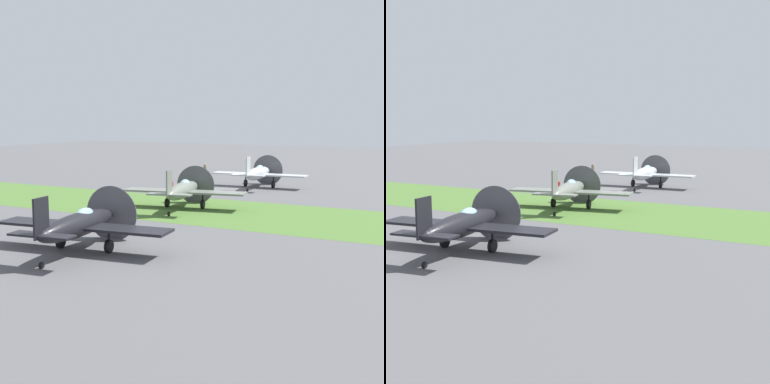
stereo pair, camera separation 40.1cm
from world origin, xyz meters
The scene contains 7 objects.
ground_plane centered at (0.00, 0.00, 0.00)m, with size 160.00×160.00×0.00m, color #515154.
grass_verge centered at (0.00, -11.59, 0.00)m, with size 120.00×11.00×0.01m, color #476B2D.
airplane_lead centered at (2.07, 2.59, 1.42)m, with size 9.51×7.52×3.39m.
airplane_wingman centered at (1.51, -11.72, 1.42)m, with size 9.56×7.62×3.38m.
airplane_trail centered at (3.20, -25.74, 1.44)m, with size 9.68×7.69×3.43m.
ground_crew_chief centered at (-6.10, 7.23, 0.91)m, with size 0.43×0.52×1.73m.
fuel_drum centered at (-4.24, -3.84, 0.45)m, with size 0.60×0.60×0.90m, color maroon.
Camera 2 is at (21.20, -46.71, 6.85)m, focal length 50.32 mm.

